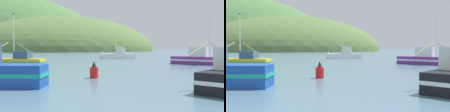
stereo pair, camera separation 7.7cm
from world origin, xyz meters
TOP-DOWN VIEW (x-y plane):
  - hill_far_right at (-43.99, 248.57)m, footprint 180.40×144.32m
  - hill_far_left at (0.21, 161.31)m, footprint 120.66×96.53m
  - fishing_boat_purple at (11.80, 23.79)m, footprint 13.24×10.22m
  - fishing_boat_white at (5.05, 45.92)m, footprint 7.80×11.12m
  - fishing_boat_yellow at (-14.33, 29.64)m, footprint 8.95×10.82m
  - channel_buoy at (-6.10, 13.40)m, footprint 0.67×0.67m

SIDE VIEW (x-z plane):
  - hill_far_right at x=-43.99m, z-range -50.68..50.68m
  - hill_far_left at x=0.21m, z-range -22.99..22.99m
  - channel_buoy at x=-6.10m, z-range -0.13..1.24m
  - fishing_boat_yellow at x=-14.33m, z-range -2.93..4.22m
  - fishing_boat_purple at x=11.80m, z-range -2.36..3.96m
  - fishing_boat_white at x=5.05m, z-range -1.78..3.44m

